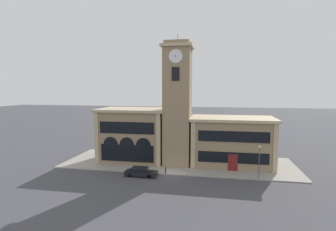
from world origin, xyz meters
The scene contains 8 objects.
ground_plane centered at (0.00, 0.00, 0.00)m, with size 300.00×300.00×0.00m, color #424247.
sidewalk_kerb centered at (0.00, 6.60, 0.07)m, with size 39.92×13.19×0.15m.
clock_tower centered at (0.00, 5.78, 10.53)m, with size 5.16×5.16×22.16m.
town_hall_left_wing centered at (-8.38, 7.34, 4.81)m, with size 12.40×8.34×9.57m.
town_hall_right_wing centered at (9.25, 7.35, 4.18)m, with size 14.13×8.34×8.30m.
parked_car_near centered at (-4.56, -1.28, 0.72)m, with size 4.87×1.79×1.38m.
street_lamp centered at (12.78, 0.53, 3.42)m, with size 0.36×0.36×4.86m.
bollard centered at (-0.99, 0.20, 0.67)m, with size 0.18×0.18×1.06m.
Camera 1 is at (6.54, -38.29, 13.21)m, focal length 28.00 mm.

